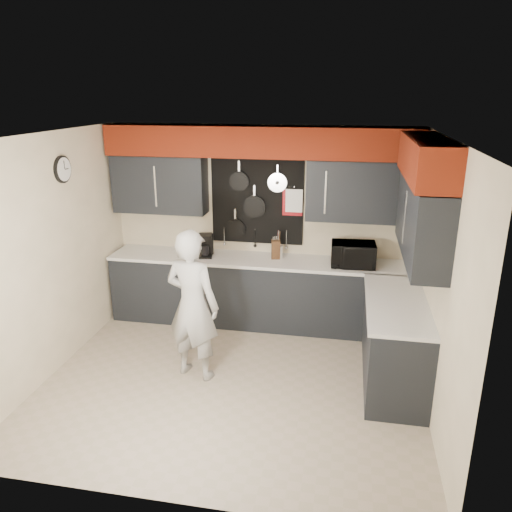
% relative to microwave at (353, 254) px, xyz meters
% --- Properties ---
extents(ground, '(4.00, 4.00, 0.00)m').
position_rel_microwave_xyz_m(ground, '(-1.22, -1.39, -1.07)').
color(ground, tan).
rests_on(ground, ground).
extents(back_wall_assembly, '(4.00, 0.36, 2.60)m').
position_rel_microwave_xyz_m(back_wall_assembly, '(-1.22, 0.21, 0.94)').
color(back_wall_assembly, beige).
rests_on(back_wall_assembly, ground).
extents(right_wall_assembly, '(0.36, 3.50, 2.60)m').
position_rel_microwave_xyz_m(right_wall_assembly, '(0.63, -1.13, 0.87)').
color(right_wall_assembly, beige).
rests_on(right_wall_assembly, ground).
extents(left_wall_assembly, '(0.05, 3.50, 2.60)m').
position_rel_microwave_xyz_m(left_wall_assembly, '(-3.22, -1.37, 0.27)').
color(left_wall_assembly, beige).
rests_on(left_wall_assembly, ground).
extents(base_cabinets, '(3.95, 2.20, 0.92)m').
position_rel_microwave_xyz_m(base_cabinets, '(-0.73, -0.26, -0.61)').
color(base_cabinets, black).
rests_on(base_cabinets, ground).
extents(microwave, '(0.56, 0.39, 0.30)m').
position_rel_microwave_xyz_m(microwave, '(0.00, 0.00, 0.00)').
color(microwave, black).
rests_on(microwave, base_cabinets).
extents(knife_block, '(0.13, 0.13, 0.25)m').
position_rel_microwave_xyz_m(knife_block, '(-0.99, 0.11, -0.03)').
color(knife_block, '#381C12').
rests_on(knife_block, base_cabinets).
extents(utensil_crock, '(0.13, 0.13, 0.17)m').
position_rel_microwave_xyz_m(utensil_crock, '(-0.96, 0.14, -0.07)').
color(utensil_crock, white).
rests_on(utensil_crock, base_cabinets).
extents(coffee_maker, '(0.21, 0.24, 0.31)m').
position_rel_microwave_xyz_m(coffee_maker, '(-1.90, 0.03, 0.01)').
color(coffee_maker, black).
rests_on(coffee_maker, base_cabinets).
extents(person, '(0.69, 0.54, 1.67)m').
position_rel_microwave_xyz_m(person, '(-1.66, -1.34, -0.23)').
color(person, '#A1A19F').
rests_on(person, ground).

